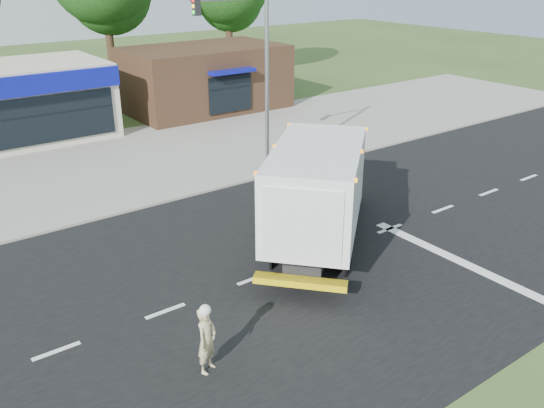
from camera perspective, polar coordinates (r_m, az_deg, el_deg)
name	(u,v)px	position (r m, az deg, el deg)	size (l,w,h in m)	color
ground	(328,252)	(19.41, 5.54, -4.75)	(120.00, 120.00, 0.00)	#385123
road_asphalt	(328,252)	(19.41, 5.54, -4.73)	(60.00, 14.00, 0.02)	black
sidewalk	(204,181)	(25.51, -6.74, 2.31)	(60.00, 2.40, 0.12)	gray
parking_apron	(147,150)	(30.45, -12.24, 5.29)	(60.00, 9.00, 0.02)	gray
lane_markings	(386,255)	(19.42, 11.19, -5.03)	(55.20, 7.00, 0.01)	silver
ems_box_truck	(320,184)	(19.29, 4.74, 2.00)	(7.86, 7.42, 3.67)	black
emergency_worker	(207,339)	(13.80, -6.49, -13.14)	(0.74, 0.66, 1.81)	tan
brown_storefront	(205,78)	(38.24, -6.66, 12.29)	(10.00, 6.70, 4.00)	#382316
traffic_signal_pole	(254,65)	(24.96, -1.75, 13.58)	(3.51, 0.25, 8.00)	gray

